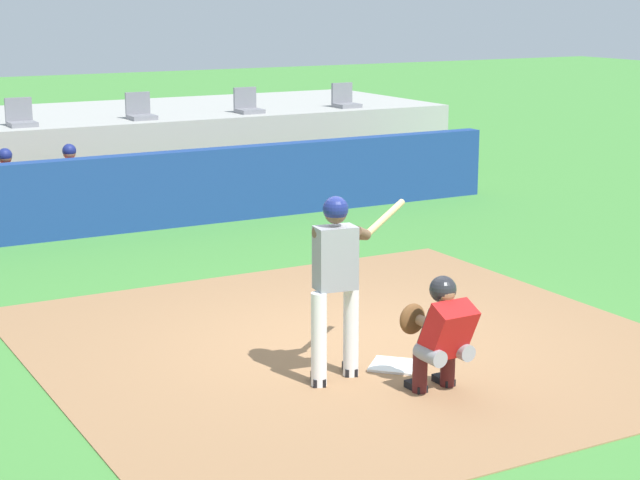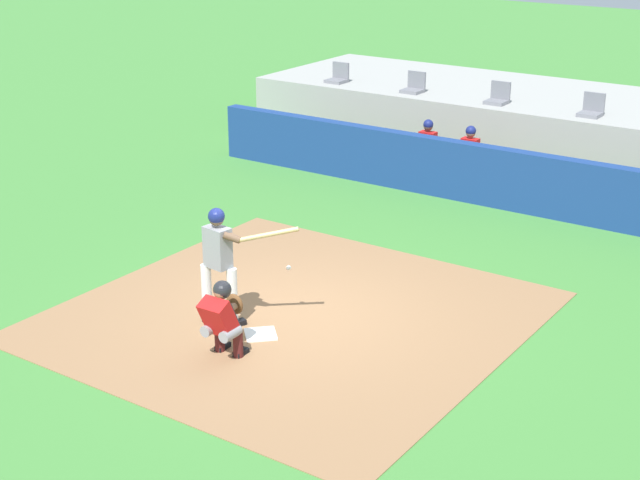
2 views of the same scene
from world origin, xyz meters
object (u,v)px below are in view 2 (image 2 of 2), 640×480
stadium_seat_1 (414,87)px  stadium_seat_3 (592,109)px  catcher_crouched (223,316)px  stadium_seat_0 (338,77)px  dugout_player_0 (425,149)px  home_plate (261,334)px  batter_at_plate (220,259)px  dugout_player_1 (467,156)px  stadium_seat_2 (498,97)px

stadium_seat_1 → stadium_seat_3: (4.33, 0.00, 0.00)m
stadium_seat_1 → stadium_seat_3: 4.33m
catcher_crouched → stadium_seat_3: stadium_seat_3 is taller
catcher_crouched → stadium_seat_0: bearing=116.2°
dugout_player_0 → stadium_seat_1: bearing=125.2°
home_plate → stadium_seat_1: size_ratio=0.92×
batter_at_plate → dugout_player_1: batter_at_plate is taller
home_plate → dugout_player_0: size_ratio=0.34×
dugout_player_1 → stadium_seat_3: bearing=47.1°
stadium_seat_0 → stadium_seat_1: 2.17m
stadium_seat_1 → dugout_player_0: bearing=-54.8°
batter_at_plate → dugout_player_1: (-0.13, 8.18, -0.36)m
stadium_seat_0 → stadium_seat_2: (4.33, 0.00, 0.00)m
stadium_seat_0 → batter_at_plate: bearing=-65.1°
dugout_player_1 → stadium_seat_0: bearing=156.2°
stadium_seat_0 → stadium_seat_1: (2.17, 0.00, 0.00)m
home_plate → stadium_seat_3: stadium_seat_3 is taller
dugout_player_1 → stadium_seat_1: stadium_seat_1 is taller
dugout_player_1 → batter_at_plate: bearing=-89.1°
stadium_seat_0 → stadium_seat_2: bearing=0.0°
dugout_player_0 → catcher_crouched: bearing=-78.6°
dugout_player_1 → stadium_seat_1: (-2.44, 2.03, 0.86)m
dugout_player_0 → dugout_player_1: size_ratio=1.00×
dugout_player_1 → stadium_seat_3: size_ratio=2.71×
dugout_player_0 → stadium_seat_0: bearing=150.5°
batter_at_plate → catcher_crouched: bearing=-48.5°
batter_at_plate → catcher_crouched: (0.66, -0.75, -0.43)m
dugout_player_1 → stadium_seat_3: (1.89, 2.03, 0.86)m
home_plate → catcher_crouched: bearing=-90.8°
stadium_seat_0 → dugout_player_1: bearing=-23.8°
batter_at_plate → catcher_crouched: size_ratio=0.94×
batter_at_plate → stadium_seat_2: 10.24m
batter_at_plate → stadium_seat_3: (1.75, 10.22, 0.50)m
stadium_seat_2 → dugout_player_1: bearing=-82.2°
dugout_player_1 → stadium_seat_2: 2.23m
catcher_crouched → stadium_seat_1: bearing=106.5°
dugout_player_0 → dugout_player_1: (1.01, 0.00, 0.00)m
catcher_crouched → stadium_seat_0: (-5.41, 10.96, 0.93)m
home_plate → dugout_player_1: dugout_player_1 is taller
stadium_seat_2 → catcher_crouched: bearing=-84.4°
dugout_player_1 → stadium_seat_0: size_ratio=2.71×
home_plate → stadium_seat_0: size_ratio=0.92×
batter_at_plate → dugout_player_1: 8.19m
stadium_seat_3 → stadium_seat_0: bearing=180.0°
stadium_seat_2 → stadium_seat_0: bearing=180.0°
dugout_player_0 → stadium_seat_3: stadium_seat_3 is taller
stadium_seat_0 → stadium_seat_2: same height
stadium_seat_1 → stadium_seat_2: (2.17, 0.00, 0.00)m
batter_at_plate → home_plate: bearing=3.3°
dugout_player_0 → dugout_player_1: same height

